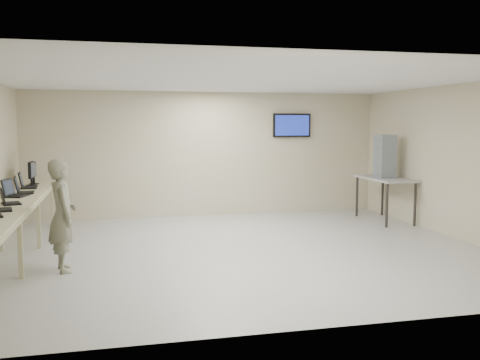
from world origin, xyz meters
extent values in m
cube|color=beige|center=(0.00, 0.00, 0.00)|extent=(8.00, 7.00, 0.01)
cube|color=silver|center=(0.00, 0.00, 2.80)|extent=(8.00, 7.00, 0.01)
cube|color=beige|center=(0.00, 3.50, 1.40)|extent=(8.00, 0.01, 2.80)
cube|color=beige|center=(0.00, -3.50, 1.40)|extent=(8.00, 0.01, 2.80)
cube|color=beige|center=(4.00, 0.00, 1.40)|extent=(0.01, 7.00, 2.80)
cube|color=#302D2D|center=(2.00, 3.48, 2.05)|extent=(0.15, 0.04, 0.15)
cube|color=black|center=(2.00, 3.44, 2.05)|extent=(0.90, 0.06, 0.55)
cube|color=navy|center=(2.00, 3.40, 2.05)|extent=(0.82, 0.01, 0.47)
cube|color=beige|center=(-3.60, 0.00, 0.88)|extent=(0.75, 6.00, 0.04)
cube|color=#B2AF85|center=(-3.23, 0.00, 0.85)|extent=(0.02, 6.00, 0.06)
cube|color=#B2AF85|center=(-3.30, -0.90, 0.43)|extent=(0.06, 0.06, 0.86)
cube|color=#B2AF85|center=(-3.90, 0.90, 0.43)|extent=(0.06, 0.06, 0.86)
cube|color=#B2AF85|center=(-3.30, 0.90, 0.43)|extent=(0.06, 0.06, 0.86)
cube|color=#B2AF85|center=(-3.90, 2.85, 0.43)|extent=(0.06, 0.06, 0.86)
cube|color=#B2AF85|center=(-3.30, 2.85, 0.43)|extent=(0.06, 0.06, 0.86)
cube|color=black|center=(-3.56, -0.65, 0.91)|extent=(0.32, 0.40, 0.02)
cube|color=black|center=(-3.54, -0.05, 0.91)|extent=(0.34, 0.40, 0.02)
cube|color=black|center=(-3.67, -0.05, 1.05)|extent=(0.16, 0.33, 0.25)
cube|color=#192132|center=(-3.65, -0.05, 1.05)|extent=(0.13, 0.29, 0.21)
cube|color=black|center=(-3.60, 0.82, 0.91)|extent=(0.37, 0.44, 0.02)
cube|color=black|center=(-3.74, 0.82, 1.06)|extent=(0.17, 0.36, 0.27)
cube|color=#192132|center=(-3.72, 0.82, 1.06)|extent=(0.14, 0.32, 0.23)
cube|color=black|center=(-3.54, 1.24, 0.91)|extent=(0.31, 0.40, 0.02)
cube|color=black|center=(-3.68, 1.24, 1.06)|extent=(0.10, 0.36, 0.27)
cube|color=#192132|center=(-3.66, 1.24, 1.06)|extent=(0.08, 0.32, 0.23)
cube|color=black|center=(-3.59, 2.00, 0.91)|extent=(0.30, 0.40, 0.02)
cube|color=black|center=(-3.73, 2.00, 1.06)|extent=(0.10, 0.36, 0.27)
cube|color=#192132|center=(-3.71, 2.00, 1.06)|extent=(0.07, 0.32, 0.23)
cylinder|color=black|center=(-3.60, 2.42, 0.91)|extent=(0.21, 0.21, 0.02)
cube|color=black|center=(-3.60, 2.42, 1.00)|extent=(0.04, 0.03, 0.17)
cube|color=black|center=(-3.60, 2.42, 1.21)|extent=(0.05, 0.47, 0.31)
cube|color=#192132|center=(-3.57, 2.42, 1.21)|extent=(0.00, 0.43, 0.27)
cylinder|color=black|center=(-3.60, 2.71, 0.91)|extent=(0.19, 0.19, 0.01)
cube|color=black|center=(-3.60, 2.71, 0.99)|extent=(0.04, 0.03, 0.15)
cube|color=black|center=(-3.60, 2.71, 1.19)|extent=(0.05, 0.44, 0.29)
cube|color=#192132|center=(-3.57, 2.71, 1.19)|extent=(0.00, 0.40, 0.25)
imported|color=gray|center=(-2.77, -0.63, 0.80)|extent=(0.51, 0.66, 1.60)
cube|color=#9C9C9C|center=(3.60, 1.92, 0.92)|extent=(0.73, 1.56, 0.04)
cube|color=#302D2D|center=(3.28, 1.24, 0.45)|extent=(0.04, 0.04, 0.90)
cube|color=#302D2D|center=(3.28, 2.60, 0.45)|extent=(0.04, 0.04, 0.90)
cube|color=#302D2D|center=(3.92, 1.24, 0.45)|extent=(0.04, 0.04, 0.90)
cube|color=#302D2D|center=(3.92, 2.60, 0.45)|extent=(0.04, 0.04, 0.90)
cube|color=gray|center=(3.58, 1.92, 1.03)|extent=(0.35, 0.39, 0.18)
cube|color=gray|center=(3.58, 1.92, 1.21)|extent=(0.35, 0.39, 0.18)
cube|color=gray|center=(3.58, 1.92, 1.40)|extent=(0.35, 0.39, 0.18)
cube|color=gray|center=(3.58, 1.92, 1.58)|extent=(0.35, 0.39, 0.18)
cube|color=gray|center=(3.58, 1.92, 1.77)|extent=(0.35, 0.39, 0.18)
camera|label=1|loc=(-2.03, -8.44, 2.08)|focal=40.00mm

